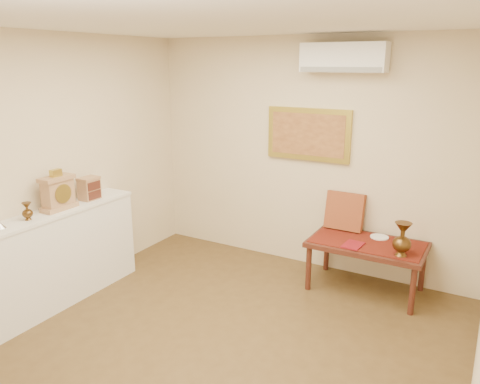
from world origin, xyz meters
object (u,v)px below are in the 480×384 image
Objects in this scene: wooden_chest at (89,188)px; low_table at (367,248)px; mantel_clock at (58,193)px; display_ledge at (51,260)px; brass_urn_tall at (402,236)px.

wooden_chest is 3.04m from low_table.
wooden_chest is (-0.01, 0.41, -0.05)m from mantel_clock.
display_ledge is 8.28× the size of wooden_chest.
low_table is at bearing 35.10° from display_ledge.
mantel_clock is (-3.04, -1.53, 0.39)m from brass_urn_tall.
display_ledge is at bearing -90.98° from wooden_chest.
display_ledge is 0.68m from mantel_clock.
brass_urn_tall is at bearing 26.71° from mantel_clock.
brass_urn_tall is 1.71× the size of wooden_chest.
brass_urn_tall is 0.21× the size of display_ledge.
brass_urn_tall is at bearing 20.26° from wooden_chest.
mantel_clock is at bearing 84.38° from display_ledge.
brass_urn_tall reaches higher than low_table.
wooden_chest is (-3.05, -1.12, 0.34)m from brass_urn_tall.
mantel_clock is 1.68× the size of wooden_chest.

